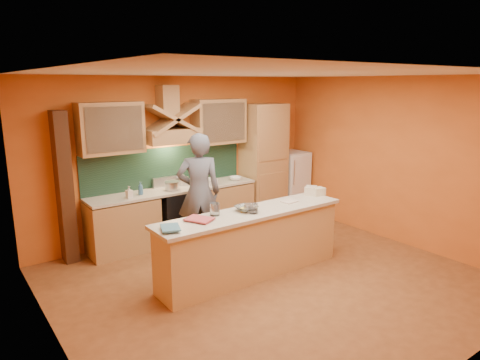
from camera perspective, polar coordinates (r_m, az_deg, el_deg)
floor at (r=6.13m, az=4.05°, el=-13.17°), size 5.50×5.00×0.01m
ceiling at (r=5.51m, az=4.52°, el=14.01°), size 5.50×5.00×0.01m
wall_back at (r=7.69m, az=-7.88°, el=3.10°), size 5.50×0.02×2.80m
wall_front at (r=4.16m, az=27.31°, el=-6.59°), size 5.50×0.02×2.80m
wall_left at (r=4.46m, az=-23.90°, el=-5.01°), size 0.02×5.00×2.80m
wall_right at (r=7.70m, az=20.09°, el=2.45°), size 0.02×5.00×2.80m
base_cabinet_left at (r=7.16m, az=-15.35°, el=-5.98°), size 1.10×0.60×0.86m
base_cabinet_right at (r=7.99m, az=-2.52°, el=-3.58°), size 1.10×0.60×0.86m
counter_top at (r=7.40m, az=-8.69°, el=-1.27°), size 3.00×0.62×0.04m
stove at (r=7.52m, az=-8.58°, el=-4.60°), size 0.60×0.58×0.90m
backsplash at (r=7.57m, az=-9.78°, el=1.73°), size 3.00×0.03×0.70m
range_hood at (r=7.28m, az=-9.12°, el=5.85°), size 0.92×0.50×0.24m
hood_chimney at (r=7.32m, az=-9.65°, el=10.43°), size 0.30×0.30×0.50m
upper_cabinet_left at (r=6.94m, az=-16.87°, el=6.63°), size 1.00×0.35×0.80m
upper_cabinet_right at (r=7.82m, az=-2.84°, el=7.80°), size 1.00×0.35×0.80m
pantry_column at (r=8.40m, az=3.12°, el=2.28°), size 0.80×0.60×2.30m
fridge at (r=8.98m, az=6.79°, el=-0.35°), size 0.58×0.60×1.30m
trim_column_left at (r=6.89m, az=-22.36°, el=-1.01°), size 0.20×0.30×2.30m
island_body at (r=6.11m, az=1.56°, el=-8.72°), size 2.80×0.55×0.88m
island_top at (r=5.95m, az=1.58°, el=-4.42°), size 2.90×0.62×0.05m
person at (r=6.89m, az=-5.50°, el=-1.69°), size 0.83×0.71×1.93m
pot_large at (r=7.28m, az=-9.01°, el=-0.94°), size 0.28×0.28×0.14m
pot_small at (r=7.61m, az=-7.65°, el=-0.33°), size 0.26×0.26×0.13m
soap_bottle_a at (r=6.89m, az=-14.57°, el=-1.59°), size 0.10×0.10×0.20m
soap_bottle_b at (r=7.06m, az=-13.12°, el=-1.08°), size 0.11×0.11×0.21m
bowl_back at (r=7.92m, az=-0.60°, el=0.21°), size 0.28×0.28×0.07m
dish_rack at (r=7.58m, az=-4.34°, el=-0.25°), size 0.31×0.26×0.11m
book_lower at (r=5.46m, az=-6.17°, el=-5.64°), size 0.39×0.42×0.03m
book_upper at (r=5.23m, az=-10.48°, el=-6.39°), size 0.31×0.36×0.02m
jar_large at (r=5.75m, az=-3.40°, el=-3.91°), size 0.16×0.16×0.17m
jar_small at (r=5.83m, az=1.84°, el=-3.82°), size 0.13×0.13×0.14m
kitchen_scale at (r=5.90m, az=1.19°, el=-3.85°), size 0.11×0.11×0.09m
mixing_bowl at (r=5.94m, az=0.87°, el=-3.82°), size 0.32×0.32×0.07m
cloth at (r=6.43m, az=6.61°, el=-2.86°), size 0.25×0.20×0.02m
grocery_bag_a at (r=6.88m, az=9.40°, el=-1.40°), size 0.26×0.25×0.13m
grocery_bag_b at (r=6.88m, az=10.34°, el=-1.50°), size 0.22×0.18×0.12m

